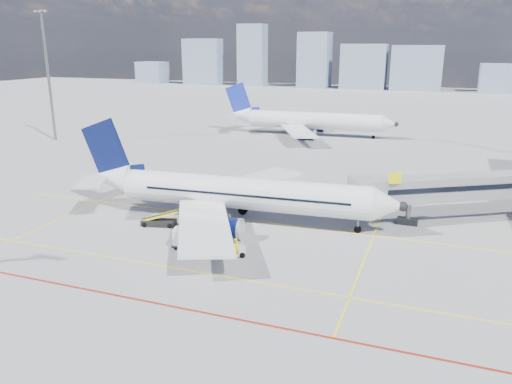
% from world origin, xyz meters
% --- Properties ---
extents(ground, '(420.00, 420.00, 0.00)m').
position_xyz_m(ground, '(0.00, 0.00, 0.00)').
color(ground, gray).
rests_on(ground, ground).
extents(apron_markings, '(90.00, 35.12, 0.01)m').
position_xyz_m(apron_markings, '(-0.58, -3.91, 0.01)').
color(apron_markings, '#F6EC0C').
rests_on(apron_markings, ground).
extents(jet_bridge, '(23.55, 15.78, 6.30)m').
position_xyz_m(jet_bridge, '(23.51, 16.91, 3.74)').
color(jet_bridge, gray).
rests_on(jet_bridge, ground).
extents(floodlight_mast_nw, '(3.20, 0.61, 25.45)m').
position_xyz_m(floodlight_mast_nw, '(-55.00, 40.00, 13.59)').
color(floodlight_mast_nw, slate).
rests_on(floodlight_mast_nw, ground).
extents(distant_skyline, '(254.77, 14.52, 29.38)m').
position_xyz_m(distant_skyline, '(18.54, 190.00, 11.31)').
color(distant_skyline, gray).
rests_on(distant_skyline, ground).
extents(main_aircraft, '(37.16, 32.35, 10.91)m').
position_xyz_m(main_aircraft, '(-1.70, 7.31, 3.22)').
color(main_aircraft, silver).
rests_on(main_aircraft, ground).
extents(second_aircraft, '(37.99, 33.09, 11.08)m').
position_xyz_m(second_aircraft, '(-7.87, 63.70, 3.22)').
color(second_aircraft, silver).
rests_on(second_aircraft, ground).
extents(baggage_tug, '(2.42, 2.02, 1.47)m').
position_xyz_m(baggage_tug, '(2.34, -1.74, 0.70)').
color(baggage_tug, silver).
rests_on(baggage_tug, ground).
extents(cargo_dolly, '(3.85, 2.45, 1.95)m').
position_xyz_m(cargo_dolly, '(-2.14, -1.36, 1.07)').
color(cargo_dolly, black).
rests_on(cargo_dolly, ground).
extents(belt_loader, '(5.38, 2.37, 2.16)m').
position_xyz_m(belt_loader, '(-8.19, 2.94, 0.56)').
color(belt_loader, black).
rests_on(belt_loader, ground).
extents(ramp_worker, '(0.75, 0.85, 1.97)m').
position_xyz_m(ramp_worker, '(2.92, -2.17, 0.98)').
color(ramp_worker, yellow).
rests_on(ramp_worker, ground).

